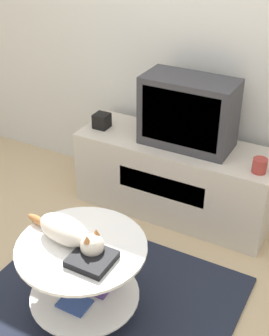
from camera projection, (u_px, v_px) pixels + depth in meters
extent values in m
plane|color=tan|center=(96.00, 317.00, 2.61)|extent=(12.00, 12.00, 0.00)
cube|color=silver|center=(209.00, 23.00, 3.04)|extent=(8.00, 0.05, 2.60)
cube|color=#1E2333|center=(96.00, 316.00, 2.60)|extent=(1.41, 1.41, 0.02)
cube|color=beige|center=(174.00, 177.00, 3.34)|extent=(1.40, 0.47, 0.56)
cube|color=#B7AD9E|center=(161.00, 186.00, 3.14)|extent=(0.63, 0.01, 0.16)
cube|color=#333338|center=(188.00, 112.00, 3.06)|extent=(0.61, 0.31, 0.47)
cube|color=black|center=(179.00, 119.00, 2.94)|extent=(0.52, 0.01, 0.37)
cube|color=black|center=(102.00, 121.00, 3.37)|extent=(0.11, 0.11, 0.11)
cylinder|color=#99332D|center=(260.00, 166.00, 2.84)|extent=(0.09, 0.09, 0.09)
cylinder|color=#B2B2B7|center=(86.00, 313.00, 2.59)|extent=(0.28, 0.28, 0.01)
cylinder|color=#B7B7BC|center=(84.00, 283.00, 2.48)|extent=(0.04, 0.04, 0.48)
cylinder|color=white|center=(85.00, 294.00, 2.52)|extent=(0.59, 0.59, 0.01)
cylinder|color=white|center=(81.00, 247.00, 2.35)|extent=(0.67, 0.67, 0.02)
cube|color=#51387A|center=(91.00, 282.00, 2.56)|extent=(0.24, 0.14, 0.04)
cube|color=#2D478C|center=(74.00, 303.00, 2.44)|extent=(0.16, 0.13, 0.02)
cube|color=black|center=(92.00, 259.00, 2.23)|extent=(0.20, 0.19, 0.04)
ellipsoid|color=silver|center=(64.00, 229.00, 2.35)|extent=(0.34, 0.21, 0.13)
sphere|color=silver|center=(92.00, 246.00, 2.25)|extent=(0.12, 0.12, 0.12)
cone|color=#B2703D|center=(96.00, 232.00, 2.24)|extent=(0.04, 0.04, 0.04)
cone|color=#B2703D|center=(87.00, 239.00, 2.20)|extent=(0.04, 0.04, 0.04)
ellipsoid|color=#B2703D|center=(37.00, 220.00, 2.48)|extent=(0.15, 0.06, 0.05)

